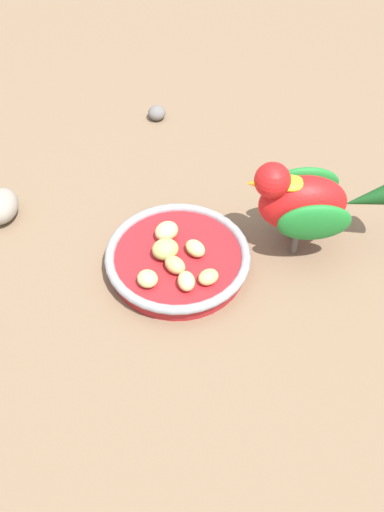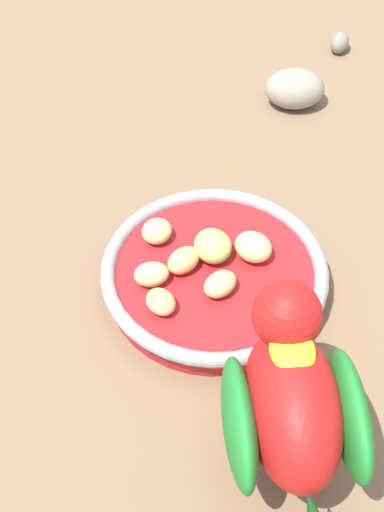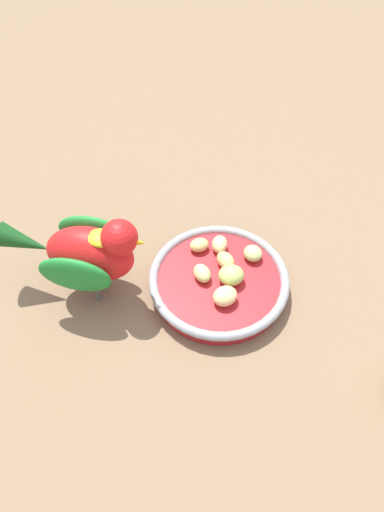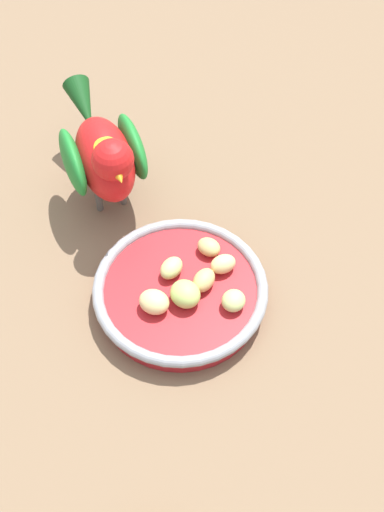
{
  "view_description": "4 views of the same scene",
  "coord_description": "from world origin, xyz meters",
  "px_view_note": "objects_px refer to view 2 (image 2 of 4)",
  "views": [
    {
      "loc": [
        -0.36,
        -0.44,
        0.66
      ],
      "look_at": [
        0.0,
        -0.03,
        0.05
      ],
      "focal_mm": 42.94,
      "sensor_mm": 36.0,
      "label": 1
    },
    {
      "loc": [
        0.31,
        -0.31,
        0.54
      ],
      "look_at": [
        -0.01,
        -0.02,
        0.05
      ],
      "focal_mm": 53.29,
      "sensor_mm": 36.0,
      "label": 2
    },
    {
      "loc": [
        0.24,
        0.39,
        0.64
      ],
      "look_at": [
        0.03,
        -0.03,
        0.06
      ],
      "focal_mm": 36.75,
      "sensor_mm": 36.0,
      "label": 3
    },
    {
      "loc": [
        -0.27,
        0.41,
        0.76
      ],
      "look_at": [
        0.0,
        -0.03,
        0.05
      ],
      "focal_mm": 53.54,
      "sensor_mm": 36.0,
      "label": 4
    }
  ],
  "objects_px": {
    "apple_piece_4": "(162,303)",
    "apple_piece_5": "(213,246)",
    "pebble_1": "(340,43)",
    "apple_piece_1": "(253,247)",
    "apple_piece_2": "(184,260)",
    "parrot": "(294,409)",
    "rock_large": "(295,89)",
    "feeding_bowl": "(214,281)",
    "apple_piece_0": "(220,284)",
    "apple_piece_3": "(157,231)",
    "apple_piece_6": "(151,274)"
  },
  "relations": [
    {
      "from": "apple_piece_1",
      "to": "apple_piece_6",
      "type": "distance_m",
      "value": 0.1
    },
    {
      "from": "apple_piece_0",
      "to": "pebble_1",
      "type": "relative_size",
      "value": 1.08
    },
    {
      "from": "apple_piece_0",
      "to": "apple_piece_3",
      "type": "relative_size",
      "value": 1.11
    },
    {
      "from": "feeding_bowl",
      "to": "apple_piece_0",
      "type": "bearing_deg",
      "value": -28.37
    },
    {
      "from": "apple_piece_2",
      "to": "apple_piece_5",
      "type": "bearing_deg",
      "value": 76.57
    },
    {
      "from": "apple_piece_2",
      "to": "apple_piece_4",
      "type": "bearing_deg",
      "value": -63.47
    },
    {
      "from": "feeding_bowl",
      "to": "apple_piece_4",
      "type": "bearing_deg",
      "value": -92.55
    },
    {
      "from": "apple_piece_4",
      "to": "rock_large",
      "type": "height_order",
      "value": "same"
    },
    {
      "from": "parrot",
      "to": "rock_large",
      "type": "bearing_deg",
      "value": -10.94
    },
    {
      "from": "apple_piece_3",
      "to": "parrot",
      "type": "bearing_deg",
      "value": -17.13
    },
    {
      "from": "apple_piece_6",
      "to": "parrot",
      "type": "bearing_deg",
      "value": -9.66
    },
    {
      "from": "apple_piece_6",
      "to": "parrot",
      "type": "height_order",
      "value": "parrot"
    },
    {
      "from": "apple_piece_3",
      "to": "apple_piece_4",
      "type": "relative_size",
      "value": 0.99
    },
    {
      "from": "feeding_bowl",
      "to": "apple_piece_5",
      "type": "bearing_deg",
      "value": 140.23
    },
    {
      "from": "apple_piece_2",
      "to": "apple_piece_6",
      "type": "height_order",
      "value": "same"
    },
    {
      "from": "apple_piece_5",
      "to": "pebble_1",
      "type": "distance_m",
      "value": 0.4
    },
    {
      "from": "apple_piece_6",
      "to": "rock_large",
      "type": "relative_size",
      "value": 0.46
    },
    {
      "from": "apple_piece_0",
      "to": "apple_piece_4",
      "type": "relative_size",
      "value": 1.09
    },
    {
      "from": "apple_piece_5",
      "to": "rock_large",
      "type": "height_order",
      "value": "apple_piece_5"
    },
    {
      "from": "parrot",
      "to": "apple_piece_6",
      "type": "bearing_deg",
      "value": 28.0
    },
    {
      "from": "apple_piece_4",
      "to": "apple_piece_6",
      "type": "height_order",
      "value": "apple_piece_6"
    },
    {
      "from": "apple_piece_2",
      "to": "parrot",
      "type": "distance_m",
      "value": 0.2
    },
    {
      "from": "apple_piece_1",
      "to": "parrot",
      "type": "height_order",
      "value": "parrot"
    },
    {
      "from": "apple_piece_2",
      "to": "apple_piece_0",
      "type": "bearing_deg",
      "value": 7.23
    },
    {
      "from": "parrot",
      "to": "pebble_1",
      "type": "height_order",
      "value": "parrot"
    },
    {
      "from": "apple_piece_1",
      "to": "apple_piece_4",
      "type": "relative_size",
      "value": 1.22
    },
    {
      "from": "apple_piece_2",
      "to": "apple_piece_3",
      "type": "bearing_deg",
      "value": 172.2
    },
    {
      "from": "apple_piece_2",
      "to": "parrot",
      "type": "xyz_separation_m",
      "value": [
        0.18,
        -0.06,
        0.05
      ]
    },
    {
      "from": "apple_piece_3",
      "to": "apple_piece_6",
      "type": "distance_m",
      "value": 0.05
    },
    {
      "from": "pebble_1",
      "to": "apple_piece_1",
      "type": "bearing_deg",
      "value": -62.08
    },
    {
      "from": "apple_piece_2",
      "to": "apple_piece_4",
      "type": "height_order",
      "value": "apple_piece_2"
    },
    {
      "from": "feeding_bowl",
      "to": "pebble_1",
      "type": "bearing_deg",
      "value": 114.44
    },
    {
      "from": "apple_piece_4",
      "to": "apple_piece_5",
      "type": "height_order",
      "value": "apple_piece_5"
    },
    {
      "from": "apple_piece_3",
      "to": "apple_piece_5",
      "type": "distance_m",
      "value": 0.06
    },
    {
      "from": "apple_piece_5",
      "to": "rock_large",
      "type": "relative_size",
      "value": 0.55
    },
    {
      "from": "feeding_bowl",
      "to": "apple_piece_3",
      "type": "height_order",
      "value": "apple_piece_3"
    },
    {
      "from": "apple_piece_6",
      "to": "rock_large",
      "type": "xyz_separation_m",
      "value": [
        -0.11,
        0.31,
        -0.01
      ]
    },
    {
      "from": "apple_piece_4",
      "to": "feeding_bowl",
      "type": "bearing_deg",
      "value": 87.45
    },
    {
      "from": "apple_piece_0",
      "to": "pebble_1",
      "type": "distance_m",
      "value": 0.43
    },
    {
      "from": "apple_piece_2",
      "to": "pebble_1",
      "type": "height_order",
      "value": "apple_piece_2"
    },
    {
      "from": "apple_piece_3",
      "to": "rock_large",
      "type": "height_order",
      "value": "apple_piece_3"
    },
    {
      "from": "parrot",
      "to": "feeding_bowl",
      "type": "bearing_deg",
      "value": 11.46
    },
    {
      "from": "apple_piece_2",
      "to": "feeding_bowl",
      "type": "bearing_deg",
      "value": 29.33
    },
    {
      "from": "apple_piece_2",
      "to": "apple_piece_4",
      "type": "xyz_separation_m",
      "value": [
        0.02,
        -0.04,
        -0.0
      ]
    },
    {
      "from": "apple_piece_5",
      "to": "parrot",
      "type": "height_order",
      "value": "parrot"
    },
    {
      "from": "apple_piece_3",
      "to": "apple_piece_4",
      "type": "xyz_separation_m",
      "value": [
        0.07,
        -0.05,
        -0.0
      ]
    },
    {
      "from": "apple_piece_3",
      "to": "rock_large",
      "type": "distance_m",
      "value": 0.28
    },
    {
      "from": "apple_piece_5",
      "to": "apple_piece_2",
      "type": "bearing_deg",
      "value": -103.43
    },
    {
      "from": "apple_piece_3",
      "to": "apple_piece_6",
      "type": "height_order",
      "value": "same"
    },
    {
      "from": "feeding_bowl",
      "to": "pebble_1",
      "type": "xyz_separation_m",
      "value": [
        -0.17,
        0.38,
        -0.0
      ]
    }
  ]
}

